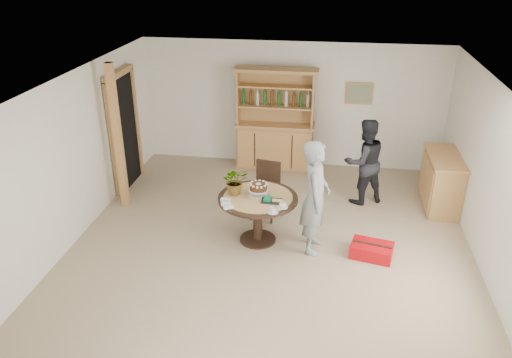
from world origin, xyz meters
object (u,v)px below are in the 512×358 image
Objects in this scene: sideboard at (441,181)px; dining_table at (258,206)px; hutch at (275,135)px; teen_boy at (315,197)px; dining_chair at (266,186)px; adult_person at (364,162)px; red_suitcase at (372,250)px.

dining_table is (-2.96, -1.61, 0.13)m from sideboard.
hutch reaches higher than teen_boy.
dining_table is at bearing -151.46° from sideboard.
adult_person reaches higher than dining_chair.
hutch is 3.10m from teen_boy.
dining_chair is 0.62× the size of adult_person.
hutch is at bearing 18.36° from teen_boy.
hutch is 1.33× the size of adult_person.
dining_chair reaches higher than red_suitcase.
dining_table is 2.26m from adult_person.
teen_boy is 2.58× the size of red_suitcase.
hutch is at bearing 133.07° from red_suitcase.
teen_boy is 1.13× the size of adult_person.
hutch reaches higher than dining_table.
dining_chair is 1.29m from teen_boy.
dining_table is 0.69× the size of teen_boy.
adult_person is at bearing -178.10° from sideboard.
dining_table is 0.89m from teen_boy.
adult_person is at bearing 35.21° from dining_chair.
dining_chair is (0.01, 0.83, -0.07)m from dining_table.
hutch is 1.18× the size of teen_boy.
red_suitcase is (1.80, -3.03, -0.59)m from hutch.
teen_boy is at bearing -37.43° from dining_chair.
dining_chair reaches higher than sideboard.
sideboard is at bearing 28.54° from dining_table.
dining_table is 1.79× the size of red_suitcase.
sideboard is 1.33× the size of dining_chair.
red_suitcase is at bearing -94.41° from teen_boy.
dining_chair is at bearing 42.79° from teen_boy.
sideboard is at bearing 155.04° from adult_person.
hutch is 2.03m from dining_chair.
sideboard is 3.04m from dining_chair.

